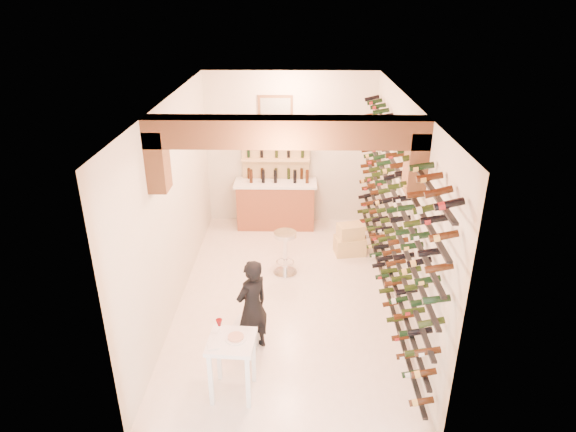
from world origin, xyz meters
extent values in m
plane|color=white|center=(0.00, 0.00, 0.00)|extent=(6.00, 6.00, 0.00)
cube|color=beige|center=(0.00, 3.00, 1.60)|extent=(3.50, 0.02, 3.20)
cube|color=beige|center=(0.00, -3.00, 1.60)|extent=(3.50, 0.02, 3.20)
cube|color=beige|center=(-1.75, 0.00, 1.60)|extent=(0.02, 6.00, 3.20)
cube|color=beige|center=(1.75, 0.00, 1.60)|extent=(0.02, 6.00, 3.20)
cube|color=#A4493A|center=(0.00, 0.00, 3.20)|extent=(3.50, 6.00, 0.02)
cube|color=#935A33|center=(0.00, -1.00, 3.02)|extent=(3.50, 0.35, 0.36)
cube|color=#935A33|center=(-1.63, -1.00, 2.65)|extent=(0.24, 0.35, 0.80)
cube|color=#935A33|center=(1.63, -1.00, 2.65)|extent=(0.24, 0.35, 0.80)
cube|color=black|center=(1.59, 0.00, 0.25)|extent=(0.06, 5.70, 0.03)
cube|color=black|center=(1.59, 0.00, 0.65)|extent=(0.06, 5.70, 0.03)
cube|color=black|center=(1.59, 0.00, 1.05)|extent=(0.06, 5.70, 0.03)
cube|color=black|center=(1.59, 0.00, 1.45)|extent=(0.06, 5.70, 0.03)
cube|color=black|center=(1.59, 0.00, 1.85)|extent=(0.06, 5.70, 0.03)
cube|color=black|center=(1.59, 0.00, 2.25)|extent=(0.06, 5.70, 0.03)
cube|color=black|center=(1.59, 0.00, 2.65)|extent=(0.06, 5.70, 0.03)
cube|color=brown|center=(-0.30, 2.65, 0.48)|extent=(1.60, 0.55, 0.96)
cube|color=white|center=(-0.30, 2.65, 0.98)|extent=(1.70, 0.62, 0.05)
cube|color=tan|center=(-0.30, 2.92, 1.00)|extent=(1.40, 0.10, 2.00)
cube|color=tan|center=(-0.30, 2.82, 0.45)|extent=(1.40, 0.28, 0.04)
cube|color=tan|center=(-0.30, 2.82, 0.95)|extent=(1.40, 0.28, 0.04)
cube|color=tan|center=(-0.30, 2.82, 1.45)|extent=(1.40, 0.28, 0.04)
cube|color=tan|center=(-0.30, 2.82, 1.95)|extent=(1.40, 0.28, 0.04)
cube|color=brown|center=(-0.30, 2.97, 2.45)|extent=(0.70, 0.04, 0.55)
cube|color=#99998C|center=(-0.30, 2.94, 2.45)|extent=(0.60, 0.01, 0.45)
cube|color=white|center=(-0.63, -2.21, 0.78)|extent=(0.59, 0.59, 0.05)
cube|color=white|center=(-0.87, -2.42, 0.38)|extent=(0.05, 0.05, 0.75)
cube|color=white|center=(-0.42, -2.45, 0.38)|extent=(0.05, 0.05, 0.75)
cube|color=white|center=(-0.84, -1.97, 0.38)|extent=(0.05, 0.05, 0.75)
cube|color=white|center=(-0.39, -2.00, 0.38)|extent=(0.05, 0.05, 0.75)
cylinder|color=white|center=(-0.58, -2.19, 0.82)|extent=(0.26, 0.26, 0.02)
cylinder|color=#BF7266|center=(-0.58, -2.19, 0.83)|extent=(0.19, 0.19, 0.02)
cube|color=white|center=(-0.82, -2.34, 0.82)|extent=(0.16, 0.16, 0.02)
cylinder|color=white|center=(-0.79, -2.05, 0.81)|extent=(0.07, 0.07, 0.00)
cylinder|color=white|center=(-0.79, -2.05, 0.86)|extent=(0.01, 0.01, 0.10)
cone|color=#55070A|center=(-0.79, -2.05, 0.94)|extent=(0.08, 0.08, 0.09)
cube|color=white|center=(-0.56, -1.29, 0.20)|extent=(0.39, 0.39, 0.39)
imported|color=black|center=(-0.46, -1.37, 0.70)|extent=(0.60, 0.60, 1.41)
cylinder|color=silver|center=(-0.06, 0.68, 0.02)|extent=(0.42, 0.42, 0.03)
cylinder|color=silver|center=(-0.06, 0.68, 0.39)|extent=(0.08, 0.08, 0.74)
cylinder|color=silver|center=(-0.06, 0.68, 0.78)|extent=(0.40, 0.40, 0.07)
torus|color=silver|center=(-0.06, 0.68, 0.23)|extent=(0.32, 0.32, 0.03)
cube|color=tan|center=(1.16, 1.46, 0.17)|extent=(0.61, 0.47, 0.34)
cube|color=tan|center=(1.16, 1.46, 0.47)|extent=(0.53, 0.43, 0.27)
camera|label=1|loc=(0.13, -6.96, 4.58)|focal=30.89mm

